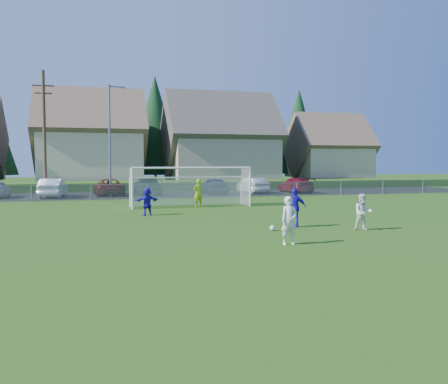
{
  "coord_description": "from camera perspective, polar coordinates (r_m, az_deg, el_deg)",
  "views": [
    {
      "loc": [
        -5.92,
        -13.2,
        2.81
      ],
      "look_at": [
        0.0,
        8.0,
        1.4
      ],
      "focal_mm": 38.0,
      "sensor_mm": 36.0,
      "label": 1
    }
  ],
  "objects": [
    {
      "name": "chainlink_fence",
      "position": [
        35.76,
        -6.04,
        0.14
      ],
      "size": [
        52.06,
        0.06,
        1.2
      ],
      "color": "gray",
      "rests_on": "ground"
    },
    {
      "name": "player_white_a",
      "position": [
        16.19,
        7.85,
        -3.43
      ],
      "size": [
        0.64,
        0.45,
        1.64
      ],
      "primitive_type": "imported",
      "rotation": [
        0.0,
        0.0,
        0.11
      ],
      "color": "white",
      "rests_on": "ground"
    },
    {
      "name": "soccer_goal",
      "position": [
        29.86,
        -4.16,
        1.38
      ],
      "size": [
        7.42,
        1.9,
        2.5
      ],
      "color": "white",
      "rests_on": "ground"
    },
    {
      "name": "streetlight",
      "position": [
        39.28,
        -13.52,
        6.53
      ],
      "size": [
        1.38,
        0.18,
        9.0
      ],
      "color": "slate",
      "rests_on": "ground"
    },
    {
      "name": "car_g",
      "position": [
        43.8,
        8.6,
        0.84
      ],
      "size": [
        1.99,
        4.73,
        1.36
      ],
      "primitive_type": "imported",
      "rotation": [
        0.0,
        0.0,
        3.16
      ],
      "color": "maroon",
      "rests_on": "ground"
    },
    {
      "name": "goalkeeper",
      "position": [
        29.45,
        -3.14,
        -0.11
      ],
      "size": [
        0.74,
        0.61,
        1.74
      ],
      "primitive_type": "imported",
      "rotation": [
        0.0,
        0.0,
        3.49
      ],
      "color": "#B5D318",
      "rests_on": "ground"
    },
    {
      "name": "utility_pole",
      "position": [
        40.42,
        -20.8,
        6.74
      ],
      "size": [
        1.6,
        0.26,
        10.0
      ],
      "color": "#473321",
      "rests_on": "ground"
    },
    {
      "name": "soccer_ball",
      "position": [
        19.45,
        5.83,
        -4.33
      ],
      "size": [
        0.22,
        0.22,
        0.22
      ],
      "primitive_type": "sphere",
      "color": "white",
      "rests_on": "ground"
    },
    {
      "name": "car_b",
      "position": [
        39.67,
        -19.88,
        0.46
      ],
      "size": [
        2.02,
        4.65,
        1.49
      ],
      "primitive_type": "imported",
      "rotation": [
        0.0,
        0.0,
        3.04
      ],
      "color": "white",
      "rests_on": "ground"
    },
    {
      "name": "player_blue_a",
      "position": [
        20.55,
        8.51,
        -1.86
      ],
      "size": [
        1.07,
        0.76,
        1.69
      ],
      "primitive_type": "imported",
      "rotation": [
        0.0,
        0.0,
        2.75
      ],
      "color": "#1E13B2",
      "rests_on": "ground"
    },
    {
      "name": "car_e",
      "position": [
        41.21,
        -1.23,
        0.75
      ],
      "size": [
        1.84,
        4.25,
        1.43
      ],
      "primitive_type": "imported",
      "rotation": [
        0.0,
        0.0,
        3.18
      ],
      "color": "#121642",
      "rests_on": "ground"
    },
    {
      "name": "houses_row",
      "position": [
        56.4,
        -7.58,
        8.23
      ],
      "size": [
        53.9,
        11.45,
        13.27
      ],
      "color": "tan",
      "rests_on": "ground"
    },
    {
      "name": "asphalt_lot",
      "position": [
        41.22,
        -7.31,
        -0.27
      ],
      "size": [
        60.0,
        60.0,
        0.0
      ],
      "primitive_type": "plane",
      "color": "black",
      "rests_on": "ground"
    },
    {
      "name": "player_white_b",
      "position": [
        20.19,
        16.35,
        -2.34
      ],
      "size": [
        0.88,
        0.79,
        1.5
      ],
      "primitive_type": "imported",
      "rotation": [
        0.0,
        0.0,
        -0.37
      ],
      "color": "white",
      "rests_on": "ground"
    },
    {
      "name": "grass_embankment",
      "position": [
        48.62,
        -8.59,
        0.78
      ],
      "size": [
        70.0,
        6.0,
        0.8
      ],
      "primitive_type": "cube",
      "color": "#1E420F",
      "rests_on": "ground"
    },
    {
      "name": "ground",
      "position": [
        14.73,
        8.46,
        -7.37
      ],
      "size": [
        160.0,
        160.0,
        0.0
      ],
      "primitive_type": "plane",
      "color": "#193D0C",
      "rests_on": "ground"
    },
    {
      "name": "car_d",
      "position": [
        40.52,
        -9.3,
        0.66
      ],
      "size": [
        2.27,
        5.06,
        1.44
      ],
      "primitive_type": "imported",
      "rotation": [
        0.0,
        0.0,
        3.19
      ],
      "color": "black",
      "rests_on": "ground"
    },
    {
      "name": "car_c",
      "position": [
        40.85,
        -13.67,
        0.57
      ],
      "size": [
        2.5,
        5.0,
        1.36
      ],
      "primitive_type": "imported",
      "rotation": [
        0.0,
        0.0,
        3.19
      ],
      "color": "#580A0A",
      "rests_on": "ground"
    },
    {
      "name": "tree_row",
      "position": [
        62.46,
        -9.24,
        7.38
      ],
      "size": [
        65.98,
        12.36,
        13.8
      ],
      "color": "#382616",
      "rests_on": "ground"
    },
    {
      "name": "player_blue_b",
      "position": [
        25.13,
        -9.24,
        -1.13
      ],
      "size": [
        1.42,
        0.8,
        1.46
      ],
      "primitive_type": "imported",
      "rotation": [
        0.0,
        0.0,
        3.43
      ],
      "color": "#1E13B2",
      "rests_on": "ground"
    },
    {
      "name": "car_f",
      "position": [
        42.49,
        3.46,
        0.79
      ],
      "size": [
        1.83,
        4.29,
        1.37
      ],
      "primitive_type": "imported",
      "rotation": [
        0.0,
        0.0,
        3.23
      ],
      "color": "silver",
      "rests_on": "ground"
    }
  ]
}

